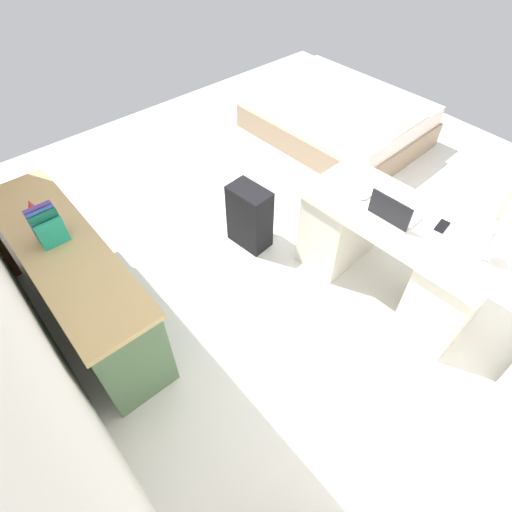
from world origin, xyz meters
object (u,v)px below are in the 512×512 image
desk (391,253)px  figurine_small (31,206)px  office_chair (460,213)px  computer_mouse (365,196)px  suitcase_black (250,217)px  cell_phone_near_laptop (442,226)px  desk_lamp (490,228)px  laptop (393,213)px  credenza (78,283)px  bed (337,117)px

desk → figurine_small: bearing=48.9°
office_chair → figurine_small: office_chair is taller
computer_mouse → desk: bearing=-175.6°
office_chair → suitcase_black: 1.74m
cell_phone_near_laptop → figurine_small: size_ratio=1.24×
desk_lamp → computer_mouse: bearing=4.8°
suitcase_black → desk_lamp: (-1.60, -0.52, 0.71)m
laptop → computer_mouse: bearing=-6.1°
computer_mouse → laptop: bearing=171.0°
suitcase_black → desk_lamp: desk_lamp is taller
desk_lamp → cell_phone_near_laptop: bearing=-18.3°
suitcase_black → desk: bearing=-161.9°
laptop → office_chair: bearing=-100.6°
credenza → laptop: 2.26m
bed → laptop: 2.33m
suitcase_black → computer_mouse: (-0.77, -0.45, 0.47)m
credenza → laptop: (-1.21, -1.87, 0.41)m
office_chair → credenza: 3.02m
credenza → suitcase_black: size_ratio=3.07×
figurine_small → office_chair: bearing=-123.6°
bed → office_chair: bearing=161.4°
computer_mouse → figurine_small: (1.37, 1.89, 0.06)m
desk → computer_mouse: computer_mouse is taller
office_chair → suitcase_black: size_ratio=1.60×
cell_phone_near_laptop → office_chair: bearing=-89.0°
office_chair → laptop: bearing=79.4°
office_chair → figurine_small: size_ratio=8.55×
suitcase_black → figurine_small: figurine_small is taller
credenza → laptop: laptop is taller
desk_lamp → figurine_small: size_ratio=3.14×
desk → cell_phone_near_laptop: (-0.22, -0.12, 0.36)m
laptop → cell_phone_near_laptop: size_ratio=2.36×
cell_phone_near_laptop → figurine_small: figurine_small is taller
credenza → computer_mouse: size_ratio=18.00×
computer_mouse → cell_phone_near_laptop: size_ratio=0.74×
bed → figurine_small: bearing=91.5°
office_chair → desk_lamp: 1.03m
desk → cell_phone_near_laptop: size_ratio=10.82×
office_chair → desk_lamp: bearing=119.0°
credenza → desk: bearing=-123.2°
desk → laptop: (0.05, 0.07, 0.41)m
laptop → figurine_small: bearing=48.8°
desk → office_chair: 0.77m
cell_phone_near_laptop → computer_mouse: bearing=7.2°
desk_lamp → figurine_small: 2.95m
bed → cell_phone_near_laptop: 2.43m
desk → computer_mouse: (0.32, 0.04, 0.37)m
suitcase_black → figurine_small: size_ratio=5.34×
bed → computer_mouse: 2.12m
suitcase_black → laptop: 1.23m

